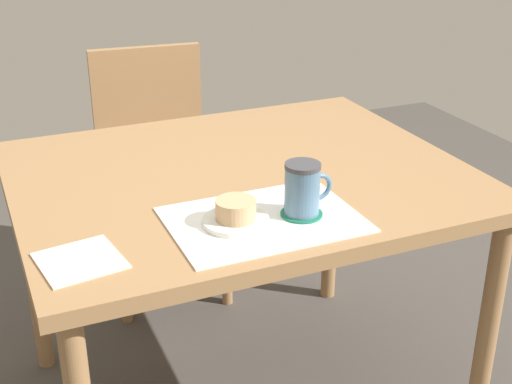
{
  "coord_description": "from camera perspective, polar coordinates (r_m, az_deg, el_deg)",
  "views": [
    {
      "loc": [
        -0.61,
        -1.51,
        1.4
      ],
      "look_at": [
        -0.06,
        -0.23,
        0.77
      ],
      "focal_mm": 50.0,
      "sensor_mm": 36.0,
      "label": 1
    }
  ],
  "objects": [
    {
      "name": "dining_table",
      "position": [
        1.8,
        -1.25,
        -0.55
      ],
      "size": [
        1.1,
        0.91,
        0.72
      ],
      "color": "#997047",
      "rests_on": "ground_plane"
    },
    {
      "name": "wooden_chair",
      "position": [
        2.53,
        -7.89,
        2.53
      ],
      "size": [
        0.46,
        0.46,
        0.85
      ],
      "rotation": [
        0.0,
        0.0,
        3.05
      ],
      "color": "#997047",
      "rests_on": "ground_plane"
    },
    {
      "name": "placemat",
      "position": [
        1.52,
        0.6,
        -2.22
      ],
      "size": [
        0.4,
        0.29,
        0.0
      ],
      "primitive_type": "cube",
      "color": "white",
      "rests_on": "dining_table"
    },
    {
      "name": "pastry_plate",
      "position": [
        1.5,
        -1.62,
        -2.34
      ],
      "size": [
        0.14,
        0.14,
        0.01
      ],
      "primitive_type": "cylinder",
      "color": "silver",
      "rests_on": "placemat"
    },
    {
      "name": "pastry",
      "position": [
        1.48,
        -1.63,
        -1.4
      ],
      "size": [
        0.09,
        0.09,
        0.04
      ],
      "primitive_type": "cylinder",
      "color": "tan",
      "rests_on": "pastry_plate"
    },
    {
      "name": "coffee_coaster",
      "position": [
        1.54,
        3.66,
        -1.76
      ],
      "size": [
        0.09,
        0.09,
        0.0
      ],
      "primitive_type": "cylinder",
      "color": "#196B4C",
      "rests_on": "placemat"
    },
    {
      "name": "coffee_mug",
      "position": [
        1.51,
        3.8,
        0.28
      ],
      "size": [
        0.11,
        0.08,
        0.11
      ],
      "color": "slate",
      "rests_on": "coffee_coaster"
    },
    {
      "name": "paper_napkin",
      "position": [
        1.41,
        -13.91,
        -5.35
      ],
      "size": [
        0.17,
        0.17,
        0.0
      ],
      "primitive_type": "cube",
      "rotation": [
        0.0,
        0.0,
        0.15
      ],
      "color": "silver",
      "rests_on": "dining_table"
    }
  ]
}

